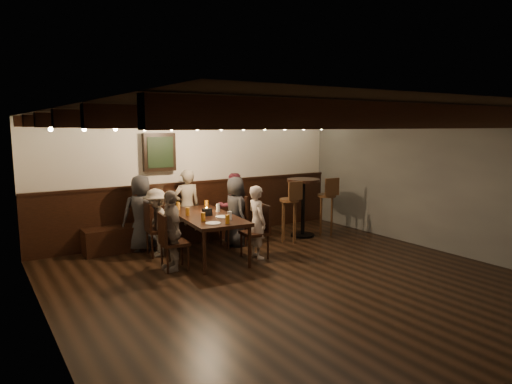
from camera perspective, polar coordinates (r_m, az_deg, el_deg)
room at (r=8.03m, az=-5.42°, el=-0.14°), size 7.00×7.00×7.00m
dining_table at (r=7.87m, az=-6.23°, el=-3.31°), size 1.07×2.03×0.73m
chair_left_near at (r=8.16m, az=-12.07°, el=-5.77°), size 0.47×0.47×0.94m
chair_left_far at (r=7.33m, az=-10.25°, el=-7.46°), size 0.45×0.45×0.90m
chair_right_near at (r=8.62m, az=-2.75°, el=-4.82°), size 0.48×0.48×0.95m
chair_right_far at (r=7.83m, az=-0.06°, el=-6.24°), size 0.46×0.46×0.92m
person_bench_left at (r=8.46m, az=-14.11°, el=-2.55°), size 0.72×0.51×1.38m
person_bench_centre at (r=8.83m, az=-8.64°, el=-1.80°), size 0.55×0.39×1.42m
person_bench_right at (r=9.02m, az=-2.89°, el=-1.82°), size 0.69×0.56×1.33m
person_left_near at (r=8.09m, az=-12.34°, el=-3.73°), size 0.51×0.80×1.18m
person_left_far at (r=7.23m, az=-10.56°, el=-4.76°), size 0.38×0.77×1.26m
person_right_near at (r=8.56m, az=-2.59°, el=-2.44°), size 0.48×0.68×1.31m
person_right_far at (r=7.77m, az=0.14°, el=-3.76°), size 0.34×0.48×1.25m
pint_a at (r=8.41m, az=-9.71°, el=-1.73°), size 0.07×0.07×0.14m
pint_b at (r=8.53m, az=-6.21°, el=-1.51°), size 0.07×0.07×0.14m
pint_c at (r=7.84m, az=-8.56°, el=-2.43°), size 0.07×0.07×0.14m
pint_d at (r=8.13m, az=-4.76°, el=-1.97°), size 0.07×0.07×0.14m
pint_e at (r=7.35m, az=-6.62°, el=-3.10°), size 0.07×0.07×0.14m
pint_f at (r=7.42m, az=-3.30°, el=-2.97°), size 0.07×0.07×0.14m
pint_g at (r=7.13m, az=-3.61°, el=-3.42°), size 0.07×0.07×0.14m
plate_near at (r=7.16m, az=-5.39°, el=-3.91°), size 0.24×0.24×0.01m
plate_far at (r=7.65m, az=-4.18°, el=-3.11°), size 0.24×0.24×0.01m
condiment_caddy at (r=7.80m, az=-6.12°, el=-2.51°), size 0.15×0.10×0.12m
candle at (r=8.17m, az=-6.19°, el=-2.27°), size 0.05×0.05×0.05m
high_top_table at (r=9.30m, az=5.91°, el=-0.84°), size 0.67×0.67×1.18m
bar_stool_left at (r=8.90m, az=4.18°, el=-3.40°), size 0.38×0.39×1.20m
bar_stool_right at (r=9.55m, az=8.81°, el=-2.66°), size 0.38×0.40×1.20m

